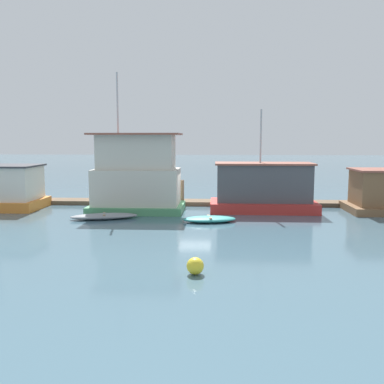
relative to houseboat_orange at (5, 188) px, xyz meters
The scene contains 9 objects.
ground_plane 13.32m from the houseboat_orange, ahead, with size 200.00×200.00×0.00m, color #426070.
dock_walkway 13.58m from the houseboat_orange, 11.65° to the left, with size 42.40×1.81×0.30m, color brown.
houseboat_orange is the anchor object (origin of this frame).
houseboat_green 9.53m from the houseboat_orange, ahead, with size 6.28×3.89×9.26m.
houseboat_red 18.04m from the houseboat_orange, ahead, with size 7.15×3.31×6.86m.
dinghy_grey 8.80m from the houseboat_orange, 23.61° to the right, with size 4.27×2.27×0.36m.
dinghy_teal 15.06m from the houseboat_orange, 15.62° to the right, with size 3.33×1.93×0.35m.
mooring_post_centre 12.47m from the houseboat_orange, ahead, with size 0.30×0.30×1.94m, color brown.
buoy_yellow 19.86m from the houseboat_orange, 44.60° to the right, with size 0.64×0.64×0.64m, color yellow.
Camera 1 is at (1.66, -29.05, 4.93)m, focal length 40.00 mm.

